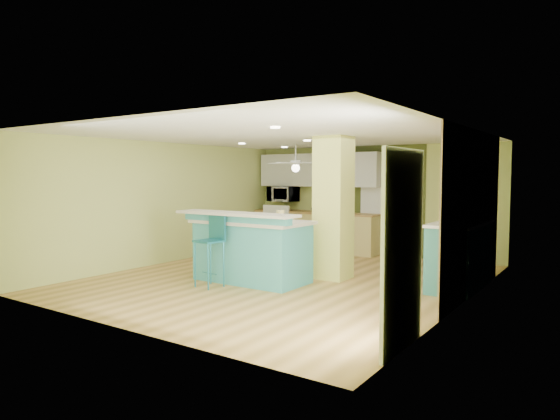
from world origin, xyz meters
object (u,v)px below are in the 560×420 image
object	(u,v)px
peninsula	(251,249)
bar_stool	(213,239)
fruit_bowl	(319,210)
side_counter	(460,255)
canister	(280,216)

from	to	relation	value
peninsula	bar_stool	world-z (taller)	peninsula
peninsula	fruit_bowl	bearing A→B (deg)	102.28
peninsula	fruit_bowl	xyz separation A→B (m)	(-0.80, 3.70, 0.42)
bar_stool	side_counter	world-z (taller)	bar_stool
fruit_bowl	canister	xyz separation A→B (m)	(1.27, -3.50, 0.16)
peninsula	canister	distance (m)	0.77
bar_stool	side_counter	xyz separation A→B (m)	(3.38, 2.16, -0.25)
bar_stool	fruit_bowl	xyz separation A→B (m)	(-0.52, 4.36, 0.19)
peninsula	canister	size ratio (longest dim) A/B	12.82
bar_stool	side_counter	distance (m)	4.02
peninsula	bar_stool	bearing A→B (deg)	-113.48
fruit_bowl	canister	size ratio (longest dim) A/B	1.90
bar_stool	peninsula	bearing A→B (deg)	73.95
bar_stool	canister	bearing A→B (deg)	56.39
fruit_bowl	bar_stool	bearing A→B (deg)	-83.23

